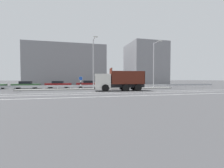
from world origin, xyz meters
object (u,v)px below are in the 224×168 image
(parked_car_1, at_px, (26,85))
(median_road_sign, at_px, (81,83))
(parked_car_2, at_px, (59,84))
(dump_truck, at_px, (113,82))
(street_lamp_1, at_px, (94,61))
(street_lamp_2, at_px, (154,63))
(parked_car_4, at_px, (118,84))
(parked_car_3, at_px, (88,84))

(parked_car_1, bearing_deg, median_road_sign, 58.12)
(parked_car_1, xyz_separation_m, parked_car_2, (5.66, 0.12, 0.02))
(dump_truck, distance_m, median_road_sign, 5.88)
(dump_truck, relative_size, parked_car_2, 1.57)
(parked_car_2, bearing_deg, street_lamp_1, 52.73)
(median_road_sign, height_order, street_lamp_1, street_lamp_1)
(street_lamp_2, bearing_deg, median_road_sign, 179.90)
(dump_truck, distance_m, street_lamp_2, 10.27)
(parked_car_2, bearing_deg, parked_car_1, -84.80)
(median_road_sign, bearing_deg, parked_car_2, 127.16)
(parked_car_1, relative_size, parked_car_4, 1.07)
(dump_truck, height_order, street_lamp_1, street_lamp_1)
(street_lamp_1, xyz_separation_m, street_lamp_2, (11.43, 0.05, 0.03))
(dump_truck, relative_size, median_road_sign, 3.43)
(dump_truck, bearing_deg, street_lamp_2, -62.20)
(median_road_sign, xyz_separation_m, parked_car_2, (-4.08, 5.38, -0.45))
(parked_car_2, bearing_deg, parked_car_4, 92.58)
(dump_truck, xyz_separation_m, parked_car_2, (-8.71, 9.00, -0.58))
(parked_car_1, relative_size, parked_car_3, 1.04)
(median_road_sign, height_order, parked_car_1, median_road_sign)
(dump_truck, distance_m, parked_car_1, 16.90)
(median_road_sign, xyz_separation_m, parked_car_3, (1.57, 5.15, -0.42))
(parked_car_2, xyz_separation_m, parked_car_4, (12.16, -0.30, -0.02))
(street_lamp_2, bearing_deg, dump_truck, -158.13)
(dump_truck, distance_m, parked_car_4, 9.38)
(street_lamp_1, bearing_deg, parked_car_2, 138.76)
(parked_car_3, distance_m, parked_car_4, 6.51)
(parked_car_2, bearing_deg, street_lamp_2, 76.94)
(street_lamp_2, height_order, parked_car_1, street_lamp_2)
(parked_car_1, bearing_deg, street_lamp_1, 62.33)
(parked_car_2, relative_size, parked_car_3, 1.08)
(street_lamp_2, relative_size, parked_car_4, 1.95)
(dump_truck, height_order, street_lamp_2, street_lamp_2)
(dump_truck, distance_m, parked_car_3, 9.30)
(dump_truck, bearing_deg, parked_car_4, -15.65)
(dump_truck, bearing_deg, parked_car_3, 25.19)
(street_lamp_2, relative_size, parked_car_2, 1.76)
(dump_truck, relative_size, street_lamp_2, 0.89)
(dump_truck, xyz_separation_m, median_road_sign, (-4.63, 3.62, -0.13))
(street_lamp_1, relative_size, parked_car_1, 1.81)
(street_lamp_1, distance_m, street_lamp_2, 11.43)
(parked_car_2, xyz_separation_m, parked_car_3, (5.65, -0.23, 0.03))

